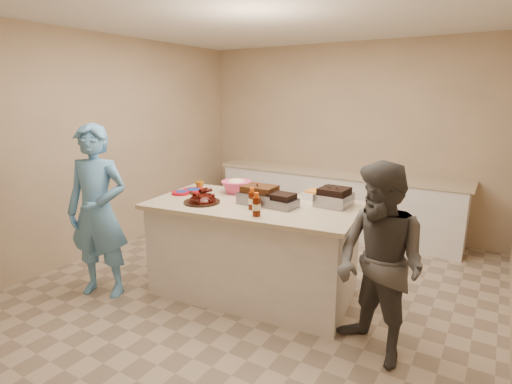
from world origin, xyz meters
The scene contains 20 objects.
room centered at (0.00, 0.00, 0.00)m, with size 4.50×5.00×2.70m, color tan, non-canonical shape.
back_counter centered at (0.00, 2.20, 0.45)m, with size 3.60×0.64×0.90m, color silver, non-canonical shape.
island centered at (0.01, -0.06, 0.00)m, with size 2.01×1.06×0.95m, color silver, non-canonical shape.
rib_platter centered at (-0.42, -0.31, 0.95)m, with size 0.35×0.35×0.14m, color #3B0602, non-canonical shape.
pulled_pork_tray centered at (0.06, -0.02, 0.95)m, with size 0.37×0.28×0.11m, color #47230F.
brisket_tray centered at (0.31, -0.05, 0.95)m, with size 0.27×0.23×0.08m, color black.
roasting_pan centered at (0.71, 0.26, 0.95)m, with size 0.30×0.30×0.12m, color gray.
coleslaw_bowl centered at (-0.37, 0.20, 0.95)m, with size 0.32×0.32×0.22m, color #DC3B70, non-canonical shape.
sausage_plate centered at (0.10, 0.21, 0.95)m, with size 0.31×0.31×0.05m, color silver.
mac_cheese_dish centered at (0.51, 0.44, 0.95)m, with size 0.32×0.24×0.09m, color orange.
bbq_bottle_a centered at (0.12, -0.25, 0.95)m, with size 0.07×0.07×0.20m, color #451103.
bbq_bottle_b centered at (0.26, -0.40, 0.95)m, with size 0.07×0.07×0.21m, color #451103.
mustard_bottle centered at (-0.28, 0.17, 0.95)m, with size 0.04×0.04×0.11m, color yellow.
sauce_bowl centered at (0.00, 0.14, 0.95)m, with size 0.15×0.05×0.15m, color silver.
plate_stack_large centered at (-0.78, -0.01, 0.95)m, with size 0.24×0.24×0.03m, color #A30814.
plate_stack_small centered at (-0.83, -0.15, 0.95)m, with size 0.20×0.20×0.03m, color #A30814.
plastic_cup centered at (-0.80, 0.12, 0.95)m, with size 0.10×0.09×0.10m, color #A5600B.
basket_stack centered at (-0.29, 0.33, 0.95)m, with size 0.19×0.14×0.09m, color #A30814.
guest_blue centered at (-1.29, -0.85, 0.00)m, with size 0.63×1.72×0.41m, color #5A9AD2.
guest_gray centered at (1.34, -0.43, 0.00)m, with size 0.74×1.52×0.57m, color #514E4A.
Camera 1 is at (2.00, -3.22, 1.97)m, focal length 28.00 mm.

